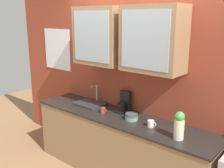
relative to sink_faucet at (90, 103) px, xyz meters
The scene contains 8 objects.
back_wall_unit 0.85m from the sink_faucet, 17.96° to the left, with size 5.08×0.48×2.62m.
counter 0.79m from the sink_faucet, ahead, with size 2.71×0.62×0.89m.
sink_faucet is the anchor object (origin of this frame).
bowl_stack 0.84m from the sink_faucet, ahead, with size 0.17×0.17×0.08m.
vase 1.56m from the sink_faucet, ahead, with size 0.11×0.11×0.31m.
cup_near_sink 0.41m from the sink_faucet, 20.35° to the right, with size 0.10×0.07×0.08m.
cup_near_bowls 1.15m from the sink_faucet, ahead, with size 0.11×0.08×0.08m.
coffee_maker 0.58m from the sink_faucet, ahead, with size 0.17×0.20×0.29m.
Camera 1 is at (2.04, -2.54, 2.17)m, focal length 41.53 mm.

